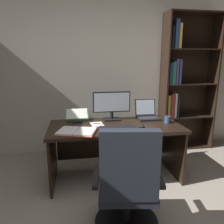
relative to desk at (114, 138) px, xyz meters
The scene contains 13 objects.
wall_back 1.31m from the desk, 93.99° to the left, with size 5.69×0.12×2.75m, color beige.
desk is the anchor object (origin of this frame).
bookshelf 1.61m from the desk, 30.72° to the left, with size 0.91×0.32×2.28m.
office_chair 1.04m from the desk, 93.61° to the right, with size 0.66×0.60×1.01m.
monitor 0.43m from the desk, 91.45° to the left, with size 0.51×0.16×0.39m.
laptop 0.60m from the desk, 20.19° to the left, with size 0.30×0.31×0.25m.
keyboard 0.31m from the desk, 91.13° to the right, with size 0.42×0.15×0.02m, color black.
computer_mouse 0.43m from the desk, 38.19° to the right, with size 0.06×0.10×0.04m, color black.
reading_stand_with_book 0.60m from the desk, 152.95° to the left, with size 0.31×0.27×0.14m.
open_binder 0.60m from the desk, 149.92° to the right, with size 0.50×0.42×0.02m.
notepad 0.30m from the desk, behind, with size 0.15×0.21×0.01m, color white.
pen 0.30m from the desk, behind, with size 0.01×0.01×0.14m, color maroon.
coffee_mug 0.74m from the desk, ahead, with size 0.08×0.08×0.09m, color #334C7A.
Camera 1 is at (-0.41, -1.28, 1.53)m, focal length 34.97 mm.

